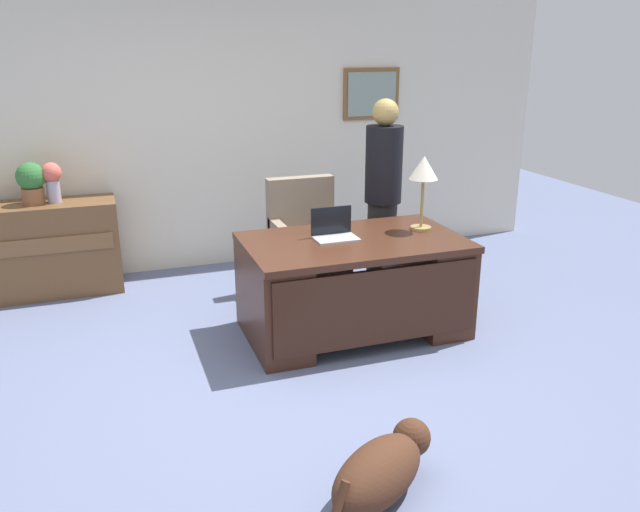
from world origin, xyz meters
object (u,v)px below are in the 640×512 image
(dog_lying, at_px, (382,469))
(armchair, at_px, (306,243))
(person_standing, at_px, (383,195))
(potted_plant, at_px, (31,181))
(laptop, at_px, (334,231))
(vase_with_flowers, at_px, (52,179))
(credenza, at_px, (30,250))
(desk_lamp, at_px, (424,172))
(desk, at_px, (354,283))

(dog_lying, bearing_deg, armchair, 79.37)
(armchair, distance_m, person_standing, 0.79)
(potted_plant, bearing_deg, person_standing, -17.32)
(laptop, height_order, vase_with_flowers, vase_with_flowers)
(credenza, relative_size, desk_lamp, 2.59)
(person_standing, height_order, vase_with_flowers, person_standing)
(desk, distance_m, dog_lying, 1.92)
(desk, relative_size, credenza, 1.08)
(armchair, bearing_deg, credenza, 161.56)
(dog_lying, distance_m, desk_lamp, 2.47)
(credenza, height_order, potted_plant, potted_plant)
(dog_lying, xyz_separation_m, desk_lamp, (1.19, 1.90, 1.04))
(vase_with_flowers, bearing_deg, credenza, -179.71)
(credenza, height_order, desk_lamp, desk_lamp)
(armchair, height_order, potted_plant, potted_plant)
(armchair, xyz_separation_m, dog_lying, (-0.51, -2.71, -0.31))
(dog_lying, distance_m, vase_with_flowers, 3.90)
(person_standing, xyz_separation_m, desk_lamp, (0.01, -0.68, 0.32))
(dog_lying, xyz_separation_m, vase_with_flowers, (-1.53, 3.48, 0.87))
(desk_lamp, height_order, vase_with_flowers, desk_lamp)
(credenza, xyz_separation_m, vase_with_flowers, (0.26, 0.00, 0.62))
(credenza, distance_m, armchair, 2.42)
(dog_lying, bearing_deg, desk_lamp, 58.00)
(potted_plant, bearing_deg, dog_lying, -63.98)
(armchair, bearing_deg, desk_lamp, -50.13)
(person_standing, bearing_deg, laptop, -136.69)
(potted_plant, bearing_deg, laptop, -35.86)
(armchair, xyz_separation_m, desk_lamp, (0.68, -0.81, 0.73))
(person_standing, xyz_separation_m, dog_lying, (-1.17, -2.58, -0.72))
(dog_lying, bearing_deg, credenza, 117.25)
(dog_lying, xyz_separation_m, laptop, (0.46, 1.92, 0.65))
(credenza, height_order, dog_lying, credenza)
(armchair, distance_m, desk_lamp, 1.29)
(laptop, distance_m, vase_with_flowers, 2.55)
(vase_with_flowers, bearing_deg, dog_lying, -66.23)
(armchair, xyz_separation_m, person_standing, (0.66, -0.13, 0.41))
(person_standing, bearing_deg, credenza, 163.21)
(vase_with_flowers, bearing_deg, desk, -38.24)
(desk, relative_size, armchair, 1.60)
(desk, height_order, potted_plant, potted_plant)
(desk, relative_size, laptop, 5.10)
(armchair, distance_m, dog_lying, 2.78)
(desk_lamp, bearing_deg, person_standing, 91.16)
(credenza, bearing_deg, armchair, -18.44)
(desk, relative_size, desk_lamp, 2.81)
(laptop, bearing_deg, vase_with_flowers, 141.94)
(person_standing, relative_size, dog_lying, 2.38)
(desk_lamp, bearing_deg, vase_with_flowers, 149.84)
(laptop, bearing_deg, armchair, 86.79)
(desk, relative_size, potted_plant, 4.53)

